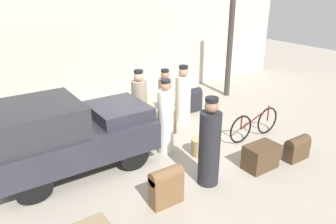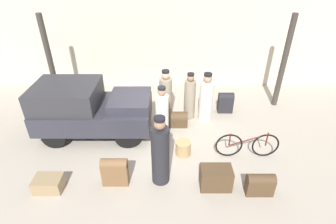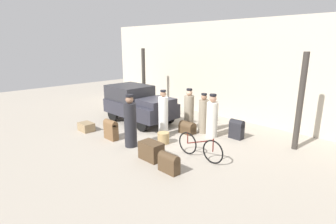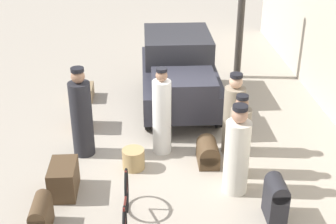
{
  "view_description": "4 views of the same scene",
  "coord_description": "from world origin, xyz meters",
  "px_view_note": "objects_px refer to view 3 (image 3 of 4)",
  "views": [
    {
      "loc": [
        -3.78,
        -5.7,
        3.82
      ],
      "look_at": [
        0.2,
        0.2,
        0.95
      ],
      "focal_mm": 35.0,
      "sensor_mm": 36.0,
      "label": 1
    },
    {
      "loc": [
        0.23,
        -6.15,
        4.79
      ],
      "look_at": [
        0.2,
        0.2,
        0.95
      ],
      "focal_mm": 28.0,
      "sensor_mm": 36.0,
      "label": 2
    },
    {
      "loc": [
        7.01,
        -6.6,
        3.48
      ],
      "look_at": [
        0.2,
        0.2,
        0.95
      ],
      "focal_mm": 28.0,
      "sensor_mm": 36.0,
      "label": 3
    },
    {
      "loc": [
        8.17,
        -0.25,
        4.94
      ],
      "look_at": [
        0.2,
        0.2,
        0.95
      ],
      "focal_mm": 50.0,
      "sensor_mm": 36.0,
      "label": 4
    }
  ],
  "objects_px": {
    "truck": "(138,103)",
    "wicker_basket": "(163,138)",
    "suitcase_small_leather": "(86,127)",
    "suitcase_black_upright": "(151,151)",
    "porter_with_bicycle": "(163,115)",
    "trunk_barrel_dark": "(187,128)",
    "trunk_large_brown": "(169,162)",
    "porter_standing_middle": "(203,115)",
    "suitcase_tan_flat": "(237,128)",
    "conductor_in_dark_uniform": "(189,111)",
    "trunk_umber_medium": "(111,129)",
    "porter_carrying_trunk": "(212,118)",
    "bicycle": "(200,147)",
    "porter_lifting_near_truck": "(130,123)"
  },
  "relations": [
    {
      "from": "trunk_umber_medium",
      "to": "suitcase_small_leather",
      "type": "bearing_deg",
      "value": -173.27
    },
    {
      "from": "porter_with_bicycle",
      "to": "suitcase_tan_flat",
      "type": "bearing_deg",
      "value": 38.48
    },
    {
      "from": "truck",
      "to": "suitcase_small_leather",
      "type": "height_order",
      "value": "truck"
    },
    {
      "from": "trunk_large_brown",
      "to": "suitcase_tan_flat",
      "type": "distance_m",
      "value": 3.7
    },
    {
      "from": "truck",
      "to": "wicker_basket",
      "type": "relative_size",
      "value": 7.9
    },
    {
      "from": "trunk_barrel_dark",
      "to": "suitcase_black_upright",
      "type": "bearing_deg",
      "value": -72.85
    },
    {
      "from": "porter_carrying_trunk",
      "to": "trunk_large_brown",
      "type": "xyz_separation_m",
      "value": [
        0.87,
        -3.19,
        -0.46
      ]
    },
    {
      "from": "suitcase_small_leather",
      "to": "suitcase_black_upright",
      "type": "height_order",
      "value": "suitcase_black_upright"
    },
    {
      "from": "porter_standing_middle",
      "to": "suitcase_black_upright",
      "type": "relative_size",
      "value": 2.18
    },
    {
      "from": "wicker_basket",
      "to": "porter_standing_middle",
      "type": "height_order",
      "value": "porter_standing_middle"
    },
    {
      "from": "conductor_in_dark_uniform",
      "to": "suitcase_tan_flat",
      "type": "height_order",
      "value": "conductor_in_dark_uniform"
    },
    {
      "from": "wicker_basket",
      "to": "trunk_large_brown",
      "type": "height_order",
      "value": "trunk_large_brown"
    },
    {
      "from": "bicycle",
      "to": "porter_with_bicycle",
      "type": "relative_size",
      "value": 0.96
    },
    {
      "from": "porter_with_bicycle",
      "to": "trunk_barrel_dark",
      "type": "relative_size",
      "value": 2.89
    },
    {
      "from": "suitcase_small_leather",
      "to": "suitcase_black_upright",
      "type": "relative_size",
      "value": 0.88
    },
    {
      "from": "wicker_basket",
      "to": "suitcase_tan_flat",
      "type": "distance_m",
      "value": 2.79
    },
    {
      "from": "truck",
      "to": "bicycle",
      "type": "distance_m",
      "value": 4.67
    },
    {
      "from": "trunk_barrel_dark",
      "to": "suitcase_tan_flat",
      "type": "relative_size",
      "value": 0.85
    },
    {
      "from": "porter_with_bicycle",
      "to": "trunk_large_brown",
      "type": "relative_size",
      "value": 2.86
    },
    {
      "from": "wicker_basket",
      "to": "porter_standing_middle",
      "type": "xyz_separation_m",
      "value": [
        0.29,
        1.93,
        0.53
      ]
    },
    {
      "from": "porter_lifting_near_truck",
      "to": "suitcase_black_upright",
      "type": "height_order",
      "value": "porter_lifting_near_truck"
    },
    {
      "from": "wicker_basket",
      "to": "suitcase_small_leather",
      "type": "relative_size",
      "value": 0.65
    },
    {
      "from": "trunk_umber_medium",
      "to": "suitcase_black_upright",
      "type": "height_order",
      "value": "trunk_umber_medium"
    },
    {
      "from": "trunk_barrel_dark",
      "to": "trunk_large_brown",
      "type": "xyz_separation_m",
      "value": [
        1.79,
        -2.84,
        0.07
      ]
    },
    {
      "from": "bicycle",
      "to": "porter_standing_middle",
      "type": "bearing_deg",
      "value": 125.17
    },
    {
      "from": "porter_carrying_trunk",
      "to": "trunk_barrel_dark",
      "type": "height_order",
      "value": "porter_carrying_trunk"
    },
    {
      "from": "suitcase_tan_flat",
      "to": "conductor_in_dark_uniform",
      "type": "bearing_deg",
      "value": -171.01
    },
    {
      "from": "porter_standing_middle",
      "to": "suitcase_small_leather",
      "type": "bearing_deg",
      "value": -137.72
    },
    {
      "from": "porter_carrying_trunk",
      "to": "suitcase_tan_flat",
      "type": "bearing_deg",
      "value": 33.34
    },
    {
      "from": "porter_with_bicycle",
      "to": "suitcase_small_leather",
      "type": "bearing_deg",
      "value": -145.07
    },
    {
      "from": "suitcase_black_upright",
      "to": "porter_with_bicycle",
      "type": "bearing_deg",
      "value": 126.19
    },
    {
      "from": "truck",
      "to": "wicker_basket",
      "type": "xyz_separation_m",
      "value": [
        2.77,
        -1.07,
        -0.68
      ]
    },
    {
      "from": "trunk_barrel_dark",
      "to": "suitcase_small_leather",
      "type": "height_order",
      "value": "trunk_barrel_dark"
    },
    {
      "from": "porter_with_bicycle",
      "to": "porter_carrying_trunk",
      "type": "bearing_deg",
      "value": 41.04
    },
    {
      "from": "truck",
      "to": "trunk_umber_medium",
      "type": "bearing_deg",
      "value": -63.16
    },
    {
      "from": "bicycle",
      "to": "porter_with_bicycle",
      "type": "distance_m",
      "value": 2.44
    },
    {
      "from": "suitcase_tan_flat",
      "to": "trunk_large_brown",
      "type": "bearing_deg",
      "value": -88.44
    },
    {
      "from": "suitcase_small_leather",
      "to": "trunk_large_brown",
      "type": "xyz_separation_m",
      "value": [
        4.91,
        -0.13,
        0.13
      ]
    },
    {
      "from": "suitcase_tan_flat",
      "to": "suitcase_black_upright",
      "type": "bearing_deg",
      "value": -104.09
    },
    {
      "from": "porter_lifting_near_truck",
      "to": "conductor_in_dark_uniform",
      "type": "height_order",
      "value": "porter_lifting_near_truck"
    },
    {
      "from": "truck",
      "to": "trunk_barrel_dark",
      "type": "bearing_deg",
      "value": 7.7
    },
    {
      "from": "truck",
      "to": "suitcase_black_upright",
      "type": "height_order",
      "value": "truck"
    },
    {
      "from": "wicker_basket",
      "to": "conductor_in_dark_uniform",
      "type": "xyz_separation_m",
      "value": [
        -0.5,
        1.96,
        0.57
      ]
    },
    {
      "from": "suitcase_small_leather",
      "to": "porter_lifting_near_truck",
      "type": "bearing_deg",
      "value": 6.21
    },
    {
      "from": "bicycle",
      "to": "porter_standing_middle",
      "type": "relative_size",
      "value": 1.07
    },
    {
      "from": "porter_with_bicycle",
      "to": "conductor_in_dark_uniform",
      "type": "relative_size",
      "value": 1.06
    },
    {
      "from": "bicycle",
      "to": "suitcase_tan_flat",
      "type": "height_order",
      "value": "bicycle"
    },
    {
      "from": "wicker_basket",
      "to": "suitcase_tan_flat",
      "type": "bearing_deg",
      "value": 55.39
    },
    {
      "from": "wicker_basket",
      "to": "trunk_barrel_dark",
      "type": "bearing_deg",
      "value": 94.28
    },
    {
      "from": "porter_standing_middle",
      "to": "trunk_umber_medium",
      "type": "bearing_deg",
      "value": -123.16
    }
  ]
}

